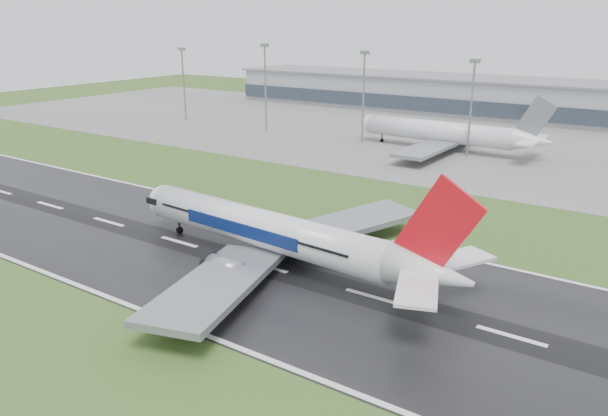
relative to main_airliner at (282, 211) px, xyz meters
The scene contains 11 objects.
ground 24.43m from the main_airliner, behind, with size 520.00×520.00×0.00m, color #31501D.
runway 24.41m from the main_airliner, behind, with size 400.00×45.00×0.10m, color black.
apron 125.66m from the main_airliner, 100.28° to the left, with size 400.00×130.00×0.08m, color slate.
terminal 184.65m from the main_airliner, 96.96° to the left, with size 240.00×36.00×15.00m, color gray.
main_airliner is the anchor object (origin of this frame).
parked_airliner 102.86m from the main_airliner, 95.94° to the left, with size 62.78×58.45×18.40m, color silver, non-canonical shape.
runway_sign 26.64m from the main_airliner, 89.87° to the right, with size 2.30×0.26×1.04m, color black, non-canonical shape.
floodmast_0 155.19m from the main_airliner, 140.69° to the left, with size 0.64×0.64×27.96m, color gray.
floodmast_1 125.84m from the main_airliner, 128.59° to the left, with size 0.64×0.64×30.25m, color gray.
floodmast_2 105.44m from the main_airliner, 111.10° to the left, with size 0.64×0.64×28.84m, color gray.
floodmast_3 98.38m from the main_airliner, 91.11° to the left, with size 0.64×0.64×27.46m, color gray.
Camera 1 is at (73.98, -69.19, 38.74)m, focal length 33.86 mm.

